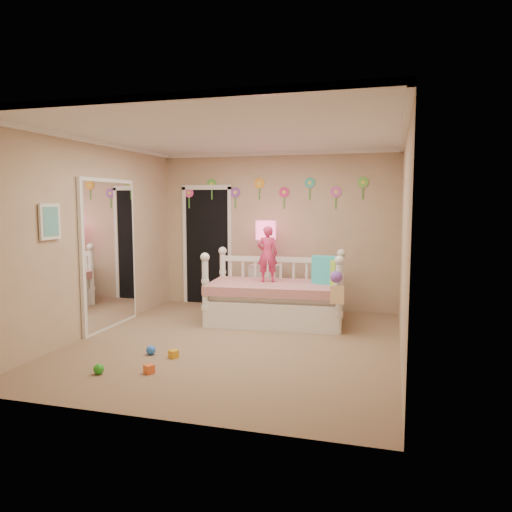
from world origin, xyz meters
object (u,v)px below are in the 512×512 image
(child, at_px, (267,254))
(table_lamp, at_px, (266,236))
(nightstand, at_px, (266,288))
(daybed, at_px, (276,287))

(child, bearing_deg, table_lamp, -90.39)
(nightstand, height_order, table_lamp, table_lamp)
(daybed, height_order, child, child)
(child, relative_size, nightstand, 1.08)
(child, distance_m, nightstand, 0.94)
(daybed, xyz_separation_m, nightstand, (-0.34, 0.72, -0.15))
(nightstand, xyz_separation_m, table_lamp, (0.00, 0.00, 0.85))
(child, height_order, table_lamp, table_lamp)
(daybed, distance_m, table_lamp, 1.06)
(nightstand, distance_m, table_lamp, 0.85)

